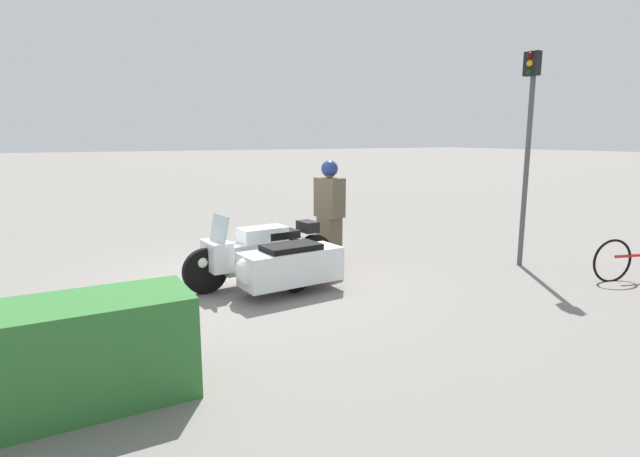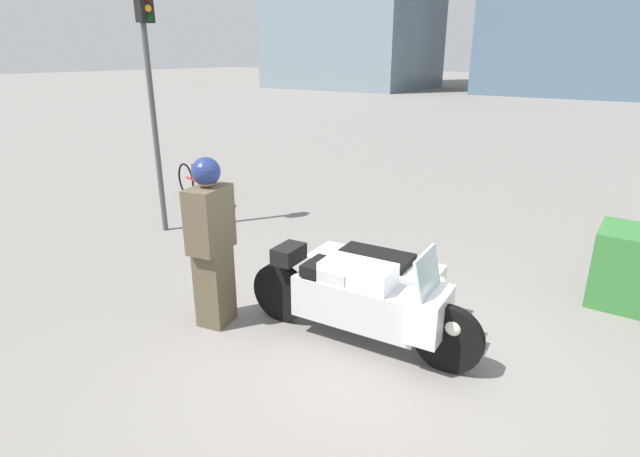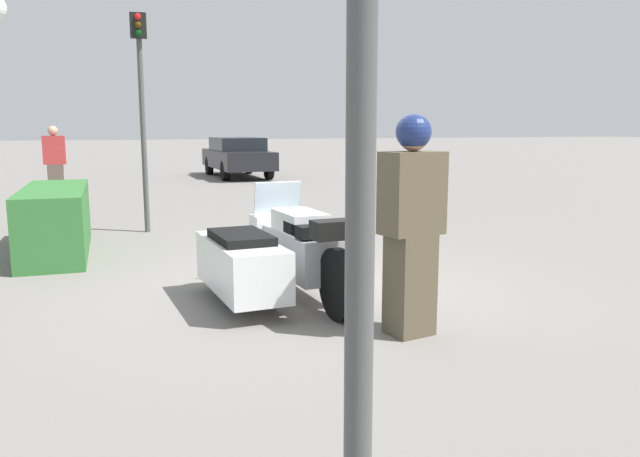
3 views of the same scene
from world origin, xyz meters
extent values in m
plane|color=slate|center=(0.00, 0.00, 0.00)|extent=(160.00, 160.00, 0.00)
cylinder|color=black|center=(0.74, 0.20, 0.34)|extent=(0.69, 0.15, 0.69)
cylinder|color=black|center=(-1.18, 0.05, 0.34)|extent=(0.69, 0.15, 0.69)
cylinder|color=black|center=(-0.46, 0.79, 0.27)|extent=(0.54, 0.14, 0.54)
cube|color=#B7B7BC|center=(-0.22, 0.13, 0.47)|extent=(1.39, 0.52, 0.45)
cube|color=white|center=(-0.22, 0.13, 0.79)|extent=(0.77, 0.46, 0.24)
cube|color=black|center=(-0.53, 0.10, 0.77)|extent=(0.57, 0.44, 0.12)
cube|color=white|center=(0.54, 0.19, 0.56)|extent=(0.36, 0.59, 0.44)
cube|color=silver|center=(0.49, 0.18, 0.97)|extent=(0.15, 0.55, 0.40)
sphere|color=white|center=(0.78, 0.21, 0.49)|extent=(0.18, 0.18, 0.18)
cube|color=white|center=(-0.40, 0.80, 0.41)|extent=(1.57, 0.70, 0.50)
sphere|color=white|center=(0.25, 0.85, 0.44)|extent=(0.47, 0.47, 0.47)
cube|color=black|center=(-0.40, 0.80, 0.70)|extent=(0.88, 0.56, 0.09)
cube|color=black|center=(-1.06, 0.06, 0.84)|extent=(0.27, 0.40, 0.18)
cube|color=brown|center=(-1.75, -0.41, 0.44)|extent=(0.38, 0.42, 0.89)
cube|color=brown|center=(-1.75, -0.41, 1.24)|extent=(0.41, 0.57, 0.70)
sphere|color=tan|center=(-1.75, -0.41, 1.71)|extent=(0.24, 0.24, 0.24)
sphere|color=navy|center=(-1.75, -0.41, 1.75)|extent=(0.30, 0.30, 0.30)
cylinder|color=#4C4C4C|center=(-4.78, 1.32, 1.67)|extent=(0.09, 0.09, 3.34)
cube|color=black|center=(-4.73, 1.32, 3.54)|extent=(0.16, 0.27, 0.40)
sphere|color=orange|center=(-4.66, 1.33, 3.54)|extent=(0.11, 0.11, 0.11)
sphere|color=#07350F|center=(-4.66, 1.33, 3.41)|extent=(0.11, 0.11, 0.11)
torus|color=black|center=(-5.20, 2.76, 0.34)|extent=(0.70, 0.24, 0.72)
torus|color=black|center=(-6.21, 3.06, 0.34)|extent=(0.70, 0.24, 0.72)
cylinder|color=#B21E1E|center=(-5.70, 2.91, 0.41)|extent=(0.92, 0.31, 0.05)
cylinder|color=#B21E1E|center=(-5.86, 2.95, 0.58)|extent=(0.04, 0.04, 0.34)
camera|label=1|loc=(2.71, 7.32, 2.31)|focal=28.00mm
camera|label=2|loc=(2.08, -3.88, 2.90)|focal=28.00mm
camera|label=3|loc=(-6.48, 2.02, 1.80)|focal=35.00mm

